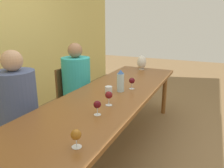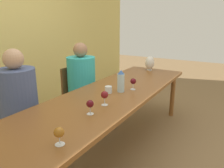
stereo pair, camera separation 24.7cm
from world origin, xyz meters
name	(u,v)px [view 1 (the left image)]	position (x,y,z in m)	size (l,w,h in m)	color
ground_plane	(112,149)	(0.00, 0.00, 0.00)	(14.00, 14.00, 0.00)	olive
dining_table	(112,98)	(0.00, 0.00, 0.68)	(2.98, 0.86, 0.75)	brown
water_bottle	(121,81)	(0.08, -0.07, 0.87)	(0.08, 0.08, 0.26)	#ADCCD6
water_tumbler	(109,90)	(-0.03, 0.03, 0.79)	(0.08, 0.08, 0.08)	silver
vase	(142,62)	(1.32, 0.07, 0.87)	(0.15, 0.15, 0.24)	silver
wine_glass_0	(109,95)	(-0.37, -0.14, 0.85)	(0.07, 0.07, 0.14)	silver
wine_glass_1	(132,81)	(0.22, -0.16, 0.84)	(0.07, 0.07, 0.14)	silver
wine_glass_2	(97,105)	(-0.62, -0.15, 0.84)	(0.07, 0.07, 0.13)	silver
wine_glass_3	(76,135)	(-1.12, -0.27, 0.83)	(0.07, 0.07, 0.12)	silver
chair_near	(16,125)	(-0.71, 0.78, 0.49)	(0.44, 0.44, 0.89)	brown
chair_far	(73,95)	(0.33, 0.78, 0.49)	(0.44, 0.44, 0.89)	brown
person_near	(19,110)	(-0.71, 0.70, 0.68)	(0.39, 0.39, 1.28)	#2D2D38
person_far	(78,85)	(0.33, 0.70, 0.66)	(0.40, 0.40, 1.25)	#2D2D38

